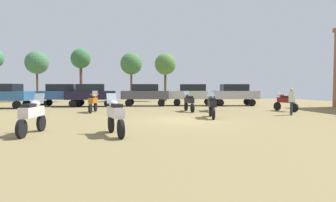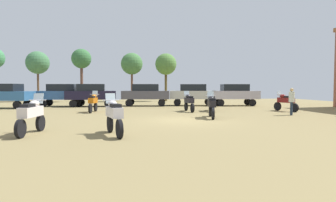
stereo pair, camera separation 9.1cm
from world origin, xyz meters
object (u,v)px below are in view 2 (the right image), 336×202
at_px(motorcycle_2, 286,101).
at_px(car_1, 235,93).
at_px(motorcycle_9, 114,115).
at_px(tree_3, 166,65).
at_px(car_4, 146,93).
at_px(tree_1, 38,63).
at_px(motorcycle_4, 31,114).
at_px(tree_2, 132,64).
at_px(motorcycle_1, 212,105).
at_px(tree_5, 81,60).
at_px(motorcycle_5, 189,101).
at_px(car_3, 63,93).
at_px(person_1, 292,99).
at_px(motorcycle_6, 93,102).
at_px(car_5, 5,94).
at_px(car_6, 91,93).
at_px(car_2, 193,93).
at_px(motorcycle_7, 212,101).

bearing_deg(motorcycle_2, car_1, 84.38).
distance_m(motorcycle_9, tree_3, 25.78).
bearing_deg(car_4, tree_1, 58.33).
distance_m(motorcycle_4, tree_2, 24.64).
distance_m(motorcycle_1, tree_5, 22.61).
bearing_deg(motorcycle_5, tree_2, 99.33).
bearing_deg(motorcycle_1, car_3, 143.89).
bearing_deg(car_4, motorcycle_2, -119.99).
bearing_deg(tree_5, car_4, -51.49).
relative_size(motorcycle_4, person_1, 1.33).
bearing_deg(car_3, tree_1, 32.57).
distance_m(motorcycle_4, motorcycle_6, 9.14).
bearing_deg(tree_5, tree_1, 166.77).
height_order(car_1, car_5, same).
relative_size(tree_2, tree_5, 0.94).
relative_size(motorcycle_4, tree_2, 0.37).
bearing_deg(person_1, motorcycle_2, -167.99).
bearing_deg(tree_1, motorcycle_2, -38.59).
height_order(motorcycle_4, car_3, car_3).
xyz_separation_m(car_5, tree_5, (4.52, 10.20, 3.86)).
height_order(car_3, car_4, same).
relative_size(motorcycle_9, car_5, 0.46).
height_order(car_6, tree_5, tree_5).
bearing_deg(car_1, motorcycle_1, 158.24).
xyz_separation_m(car_1, tree_2, (-9.36, 9.62, 3.38)).
xyz_separation_m(motorcycle_5, tree_2, (-3.77, 15.35, 3.84)).
height_order(car_1, car_2, same).
height_order(motorcycle_7, tree_3, tree_3).
bearing_deg(motorcycle_9, motorcycle_1, 29.09).
relative_size(motorcycle_6, car_1, 0.47).
distance_m(tree_1, tree_2, 11.39).
bearing_deg(motorcycle_2, car_6, 136.83).
height_order(car_2, car_3, same).
bearing_deg(motorcycle_6, tree_1, 124.14).
distance_m(motorcycle_7, car_2, 6.42).
bearing_deg(motorcycle_9, tree_1, 96.10).
bearing_deg(car_4, car_1, -88.35).
distance_m(motorcycle_9, tree_1, 28.31).
distance_m(motorcycle_7, tree_2, 16.66).
bearing_deg(tree_5, car_5, -113.93).
xyz_separation_m(car_1, tree_3, (-5.13, 9.95, 3.39)).
relative_size(motorcycle_1, motorcycle_9, 1.08).
xyz_separation_m(car_2, car_5, (-16.05, -1.15, 0.00)).
bearing_deg(car_6, tree_5, 11.27).
xyz_separation_m(motorcycle_1, car_4, (-2.98, 10.84, 0.45)).
height_order(motorcycle_5, car_4, car_4).
height_order(motorcycle_5, tree_5, tree_5).
height_order(motorcycle_1, motorcycle_5, motorcycle_1).
bearing_deg(car_6, tree_1, 33.58).
height_order(motorcycle_4, motorcycle_6, motorcycle_4).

